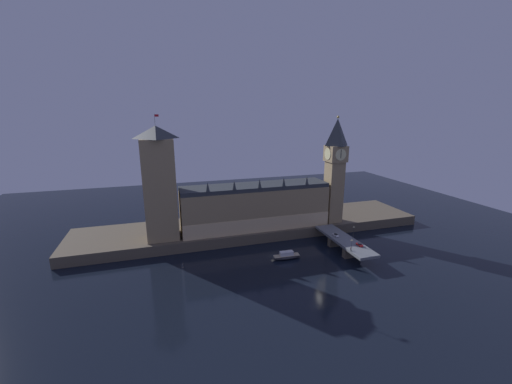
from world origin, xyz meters
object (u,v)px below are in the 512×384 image
object	(u,v)px
clock_tower	(335,167)
car_southbound_lead	(359,245)
street_lamp_near	(352,244)
victoria_tower	(160,184)
car_northbound_lead	(336,235)
pedestrian_near_rail	(351,249)
street_lamp_mid	(354,231)
boat_upstream	(286,256)

from	to	relation	value
clock_tower	car_southbound_lead	bearing A→B (deg)	-100.52
clock_tower	street_lamp_near	world-z (taller)	clock_tower
victoria_tower	car_northbound_lead	distance (m)	102.28
pedestrian_near_rail	street_lamp_mid	size ratio (longest dim) A/B	0.26
car_northbound_lead	boat_upstream	size ratio (longest dim) A/B	0.27
pedestrian_near_rail	boat_upstream	xyz separation A→B (m)	(-29.29, 13.95, -6.48)
victoria_tower	car_southbound_lead	bearing A→B (deg)	-24.69
clock_tower	boat_upstream	size ratio (longest dim) A/B	4.23
car_southbound_lead	boat_upstream	bearing A→B (deg)	164.29
car_northbound_lead	street_lamp_mid	world-z (taller)	street_lamp_mid
car_southbound_lead	street_lamp_mid	size ratio (longest dim) A/B	0.59
car_northbound_lead	boat_upstream	xyz separation A→B (m)	(-31.83, -4.86, -6.17)
clock_tower	pedestrian_near_rail	size ratio (longest dim) A/B	37.81
clock_tower	car_southbound_lead	size ratio (longest dim) A/B	16.31
boat_upstream	victoria_tower	bearing A→B (deg)	150.44
street_lamp_near	street_lamp_mid	world-z (taller)	street_lamp_mid
car_northbound_lead	street_lamp_mid	xyz separation A→B (m)	(8.03, -5.05, 3.69)
victoria_tower	street_lamp_near	bearing A→B (deg)	-28.84
pedestrian_near_rail	victoria_tower	bearing A→B (deg)	151.73
street_lamp_mid	boat_upstream	world-z (taller)	street_lamp_mid
clock_tower	car_northbound_lead	xyz separation A→B (m)	(-12.79, -26.22, -33.88)
car_southbound_lead	street_lamp_mid	world-z (taller)	street_lamp_mid
victoria_tower	car_southbound_lead	distance (m)	112.16
clock_tower	boat_upstream	world-z (taller)	clock_tower
clock_tower	car_southbound_lead	world-z (taller)	clock_tower
clock_tower	street_lamp_mid	xyz separation A→B (m)	(-4.75, -31.27, -30.18)
car_northbound_lead	clock_tower	bearing A→B (deg)	64.00
victoria_tower	street_lamp_mid	xyz separation A→B (m)	(101.22, -34.98, -25.99)
pedestrian_near_rail	street_lamp_near	bearing A→B (deg)	-112.78
victoria_tower	street_lamp_mid	size ratio (longest dim) A/B	9.87
street_lamp_mid	car_southbound_lead	bearing A→B (deg)	-106.10
victoria_tower	pedestrian_near_rail	bearing A→B (deg)	-28.27
pedestrian_near_rail	street_lamp_mid	bearing A→B (deg)	52.47
car_northbound_lead	car_southbound_lead	size ratio (longest dim) A/B	1.03
clock_tower	victoria_tower	world-z (taller)	victoria_tower
victoria_tower	boat_upstream	distance (m)	79.12
clock_tower	boat_upstream	distance (m)	67.54
clock_tower	victoria_tower	bearing A→B (deg)	177.99
street_lamp_near	street_lamp_mid	xyz separation A→B (m)	(10.98, 14.72, 0.32)
clock_tower	victoria_tower	size ratio (longest dim) A/B	0.98
victoria_tower	boat_upstream	world-z (taller)	victoria_tower
car_northbound_lead	street_lamp_mid	distance (m)	10.18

